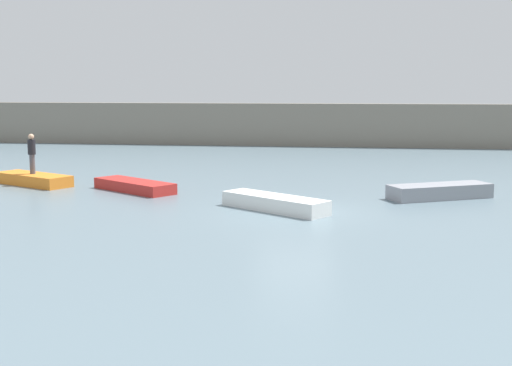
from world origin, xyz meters
name	(u,v)px	position (x,y,z in m)	size (l,w,h in m)	color
ground_plane	(296,213)	(0.00, 0.00, 0.00)	(120.00, 120.00, 0.00)	slate
embankment_wall	(329,125)	(0.00, 24.73, 1.47)	(80.00, 1.20, 2.93)	gray
rowboat_orange	(33,179)	(-11.46, 4.55, 0.23)	(3.75, 1.21, 0.47)	orange
rowboat_red	(134,186)	(-6.72, 3.58, 0.21)	(3.80, 1.18, 0.42)	red
rowboat_white	(275,203)	(-0.74, 0.31, 0.25)	(3.96, 1.04, 0.49)	white
rowboat_grey	(440,191)	(4.99, 3.58, 0.26)	(3.88, 1.15, 0.53)	gray
person_dark_shirt	(32,152)	(-11.46, 4.55, 1.40)	(0.32, 0.32, 1.67)	#4C4C56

